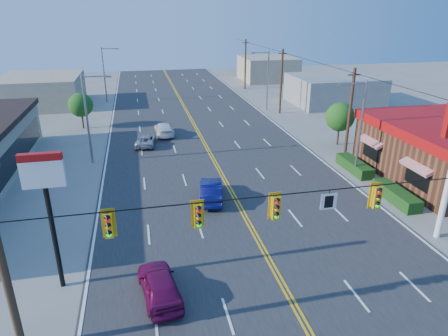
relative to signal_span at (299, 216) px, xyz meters
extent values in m
plane|color=gray|center=(0.12, 0.00, -4.89)|extent=(160.00, 160.00, 0.00)
cube|color=#2D2D30|center=(0.12, 20.00, -4.86)|extent=(20.00, 120.00, 0.06)
cylinder|color=#47301E|center=(-11.88, 0.00, -0.39)|extent=(0.32, 0.32, 9.00)
cylinder|color=black|center=(0.12, 0.00, 1.11)|extent=(24.00, 0.05, 0.05)
cube|color=white|center=(1.32, 0.00, 0.56)|extent=(0.75, 0.04, 0.75)
cube|color=#D89E0C|center=(-7.88, 0.00, 0.54)|extent=(0.55, 0.34, 1.25)
cube|color=#D89E0C|center=(-4.38, 0.00, 0.54)|extent=(0.55, 0.34, 1.25)
cube|color=#D89E0C|center=(-1.08, 0.00, 0.54)|extent=(0.55, 0.34, 1.25)
cube|color=#D89E0C|center=(3.62, 0.00, 0.54)|extent=(0.55, 0.34, 1.25)
cube|color=#194214|center=(11.62, 12.00, -4.44)|extent=(1.20, 9.00, 0.90)
cylinder|color=white|center=(11.12, 4.00, -1.39)|extent=(0.36, 0.36, 7.00)
cylinder|color=black|center=(-10.88, 4.00, -1.89)|extent=(0.24, 0.24, 6.00)
cube|color=white|center=(-10.88, 4.00, 1.31)|extent=(1.90, 0.30, 1.30)
cylinder|color=gray|center=(11.12, 14.00, -0.89)|extent=(0.20, 0.20, 8.00)
cylinder|color=gray|center=(10.02, 14.00, 2.91)|extent=(2.20, 0.12, 0.12)
cube|color=gray|center=(8.92, 14.00, 2.86)|extent=(0.50, 0.25, 0.15)
cylinder|color=gray|center=(11.12, 38.00, -0.89)|extent=(0.20, 0.20, 8.00)
cylinder|color=gray|center=(10.02, 38.00, 2.91)|extent=(2.20, 0.12, 0.12)
cube|color=gray|center=(8.92, 38.00, 2.86)|extent=(0.50, 0.25, 0.15)
cylinder|color=gray|center=(-10.88, 22.00, -0.89)|extent=(0.20, 0.20, 8.00)
cylinder|color=gray|center=(-9.78, 22.00, 2.91)|extent=(2.20, 0.12, 0.12)
cube|color=gray|center=(-8.68, 22.00, 2.86)|extent=(0.50, 0.25, 0.15)
cylinder|color=gray|center=(-10.88, 48.00, -0.89)|extent=(0.20, 0.20, 8.00)
cylinder|color=gray|center=(-9.78, 48.00, 2.91)|extent=(2.20, 0.12, 0.12)
cube|color=gray|center=(-8.68, 48.00, 2.86)|extent=(0.50, 0.25, 0.15)
cylinder|color=#47301E|center=(12.32, 18.00, -0.69)|extent=(0.28, 0.28, 8.40)
cylinder|color=#47301E|center=(12.32, 36.00, -0.69)|extent=(0.28, 0.28, 8.40)
cylinder|color=#47301E|center=(12.32, 54.00, -0.69)|extent=(0.28, 0.28, 8.40)
cylinder|color=#47301E|center=(13.62, 22.00, -3.84)|extent=(0.20, 0.20, 2.10)
sphere|color=#235B19|center=(13.62, 22.00, -1.95)|extent=(2.94, 2.94, 2.94)
cylinder|color=#47301E|center=(-12.88, 34.00, -3.89)|extent=(0.20, 0.20, 2.00)
sphere|color=#235B19|center=(-12.88, 34.00, -2.09)|extent=(2.80, 2.80, 2.80)
cube|color=gray|center=(22.12, 40.00, -2.89)|extent=(12.00, 10.00, 4.00)
cube|color=tan|center=(-19.88, 48.00, -2.79)|extent=(11.00, 12.00, 4.20)
cube|color=tan|center=(19.12, 62.00, -2.69)|extent=(10.00, 10.00, 4.40)
imported|color=maroon|center=(-6.07, 2.00, -4.17)|extent=(2.25, 4.38, 1.43)
imported|color=#0D0F4F|center=(-1.65, 11.98, -4.15)|extent=(2.36, 4.69, 1.47)
imported|color=white|center=(-3.74, 29.14, -4.21)|extent=(2.03, 4.70, 1.35)
imported|color=#B0B1B5|center=(-5.90, 25.80, -4.32)|extent=(2.36, 4.26, 1.13)
camera|label=1|loc=(-6.41, -14.11, 8.32)|focal=32.00mm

